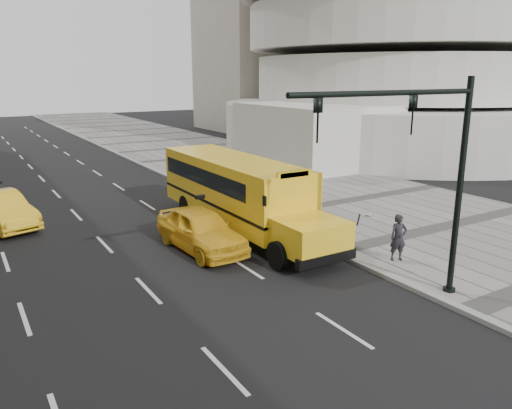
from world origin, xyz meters
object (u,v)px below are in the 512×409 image
taxi_near (201,229)px  taxi_far (1,210)px  traffic_signal (428,165)px  pedestrian (398,238)px  school_bus (236,188)px

taxi_near → taxi_far: bearing=127.5°
traffic_signal → taxi_far: bearing=122.5°
taxi_far → pedestrian: bearing=-61.7°
taxi_far → pedestrian: size_ratio=2.85×
school_bus → taxi_far: (-8.65, 5.36, -0.99)m
pedestrian → taxi_far: bearing=155.0°
taxi_far → taxi_near: bearing=-64.2°
taxi_far → pedestrian: (11.35, -12.00, 0.20)m
traffic_signal → school_bus: bearing=94.3°
taxi_near → pedestrian: (5.21, -4.91, 0.17)m
pedestrian → traffic_signal: size_ratio=0.26×
school_bus → taxi_far: 10.22m
taxi_near → taxi_far: size_ratio=1.00×
school_bus → traffic_signal: bearing=-85.7°
pedestrian → traffic_signal: bearing=-105.6°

